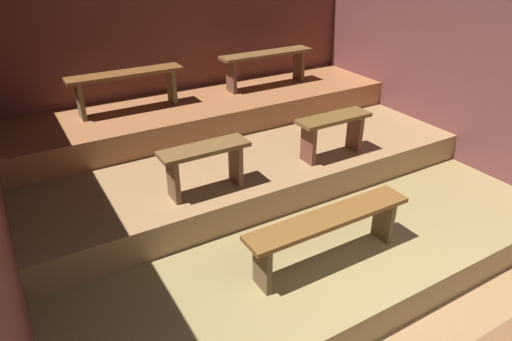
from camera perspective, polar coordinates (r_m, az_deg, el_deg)
name	(u,v)px	position (r m, az deg, el deg)	size (l,w,h in m)	color
ground	(294,245)	(4.69, 4.84, -9.44)	(5.65, 5.93, 0.08)	olive
wall_back	(186,66)	(6.23, -8.82, 13.00)	(5.65, 0.06, 2.47)	brown
wall_right	(475,88)	(5.78, 26.07, 9.36)	(0.06, 5.93, 2.47)	brown
platform_lower	(264,202)	(4.99, 0.97, -4.06)	(4.85, 3.93, 0.31)	olive
platform_middle	(233,153)	(5.39, -2.98, 2.27)	(4.85, 2.50, 0.31)	#98734A
platform_upper	(208,111)	(5.82, -6.14, 7.48)	(4.85, 1.17, 0.31)	#9C603A
bench_lower_center	(329,226)	(3.76, 9.25, -6.98)	(1.52, 0.27, 0.46)	brown
bench_middle_left	(205,160)	(4.16, -6.51, 1.34)	(0.84, 0.27, 0.46)	brown
bench_middle_right	(333,128)	(4.90, 9.76, 5.34)	(0.84, 0.27, 0.46)	brown
bench_upper_left	(126,81)	(5.47, -16.13, 10.82)	(1.32, 0.27, 0.46)	brown
bench_upper_right	(267,60)	(6.19, 1.34, 13.81)	(1.32, 0.27, 0.46)	brown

